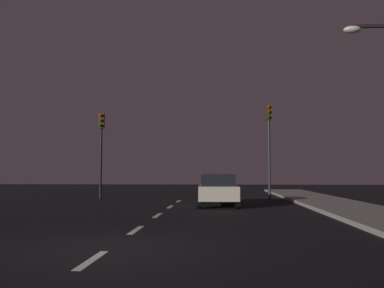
# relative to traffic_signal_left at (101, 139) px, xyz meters

# --- Properties ---
(ground_plane) EXTENTS (80.00, 80.00, 0.00)m
(ground_plane) POSITION_rel_traffic_signal_left_xyz_m (4.81, -8.71, -3.55)
(ground_plane) COLOR black
(sidewalk_curb_right) EXTENTS (3.00, 40.00, 0.15)m
(sidewalk_curb_right) POSITION_rel_traffic_signal_left_xyz_m (12.31, -8.71, -3.47)
(sidewalk_curb_right) COLOR gray
(sidewalk_curb_right) RESTS_ON ground_plane
(lane_stripe_nearest) EXTENTS (0.16, 1.60, 0.01)m
(lane_stripe_nearest) POSITION_rel_traffic_signal_left_xyz_m (4.81, -16.91, -3.54)
(lane_stripe_nearest) COLOR silver
(lane_stripe_nearest) RESTS_ON ground_plane
(lane_stripe_second) EXTENTS (0.16, 1.60, 0.01)m
(lane_stripe_second) POSITION_rel_traffic_signal_left_xyz_m (4.81, -13.11, -3.54)
(lane_stripe_second) COLOR silver
(lane_stripe_second) RESTS_ON ground_plane
(lane_stripe_third) EXTENTS (0.16, 1.60, 0.01)m
(lane_stripe_third) POSITION_rel_traffic_signal_left_xyz_m (4.81, -9.31, -3.54)
(lane_stripe_third) COLOR silver
(lane_stripe_third) RESTS_ON ground_plane
(lane_stripe_fourth) EXTENTS (0.16, 1.60, 0.01)m
(lane_stripe_fourth) POSITION_rel_traffic_signal_left_xyz_m (4.81, -5.51, -3.54)
(lane_stripe_fourth) COLOR silver
(lane_stripe_fourth) RESTS_ON ground_plane
(lane_stripe_fifth) EXTENTS (0.16, 1.60, 0.01)m
(lane_stripe_fifth) POSITION_rel_traffic_signal_left_xyz_m (4.81, -1.71, -3.54)
(lane_stripe_fifth) COLOR silver
(lane_stripe_fifth) RESTS_ON ground_plane
(traffic_signal_left) EXTENTS (0.32, 0.38, 5.08)m
(traffic_signal_left) POSITION_rel_traffic_signal_left_xyz_m (0.00, 0.00, 0.00)
(traffic_signal_left) COLOR black
(traffic_signal_left) RESTS_ON ground_plane
(traffic_signal_right) EXTENTS (0.32, 0.38, 5.49)m
(traffic_signal_right) POSITION_rel_traffic_signal_left_xyz_m (9.89, 0.00, 0.26)
(traffic_signal_right) COLOR #2D2D30
(traffic_signal_right) RESTS_ON ground_plane
(car_stopped_ahead) EXTENTS (1.96, 4.40, 1.46)m
(car_stopped_ahead) POSITION_rel_traffic_signal_left_xyz_m (6.94, -4.72, -2.80)
(car_stopped_ahead) COLOR beige
(car_stopped_ahead) RESTS_ON ground_plane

